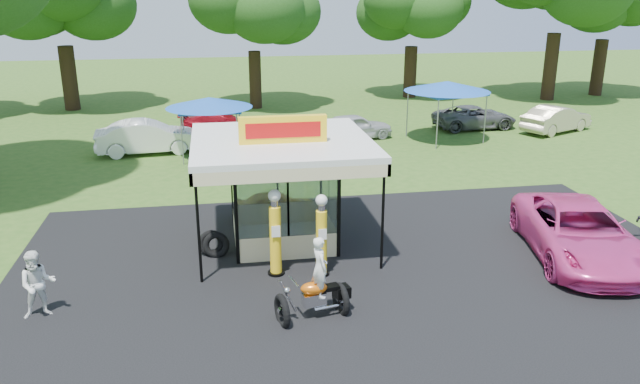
# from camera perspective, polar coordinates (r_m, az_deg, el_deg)

# --- Properties ---
(ground) EXTENTS (120.00, 120.00, 0.00)m
(ground) POSITION_cam_1_polar(r_m,az_deg,el_deg) (16.00, 5.99, -10.92)
(ground) COLOR #2E561A
(ground) RESTS_ON ground
(asphalt_apron) EXTENTS (20.00, 14.00, 0.04)m
(asphalt_apron) POSITION_cam_1_polar(r_m,az_deg,el_deg) (17.70, 4.25, -7.76)
(asphalt_apron) COLOR black
(asphalt_apron) RESTS_ON ground
(gas_station_kiosk) EXTENTS (5.40, 5.40, 4.18)m
(gas_station_kiosk) POSITION_cam_1_polar(r_m,az_deg,el_deg) (19.45, -3.47, 0.31)
(gas_station_kiosk) COLOR white
(gas_station_kiosk) RESTS_ON ground
(gas_pump_left) EXTENTS (0.48, 0.48, 2.55)m
(gas_pump_left) POSITION_cam_1_polar(r_m,az_deg,el_deg) (17.36, -4.10, -3.95)
(gas_pump_left) COLOR black
(gas_pump_left) RESTS_ON ground
(gas_pump_right) EXTENTS (0.45, 0.45, 2.42)m
(gas_pump_right) POSITION_cam_1_polar(r_m,az_deg,el_deg) (17.31, 0.13, -4.20)
(gas_pump_right) COLOR black
(gas_pump_right) RESTS_ON ground
(motorcycle) EXTENTS (1.93, 1.23, 2.20)m
(motorcycle) POSITION_cam_1_polar(r_m,az_deg,el_deg) (15.33, -0.27, -8.56)
(motorcycle) COLOR black
(motorcycle) RESTS_ON ground
(spare_tires) EXTENTS (0.96, 0.58, 0.82)m
(spare_tires) POSITION_cam_1_polar(r_m,az_deg,el_deg) (19.10, -9.69, -4.72)
(spare_tires) COLOR black
(spare_tires) RESTS_ON ground
(kiosk_car) EXTENTS (2.82, 1.13, 0.96)m
(kiosk_car) POSITION_cam_1_polar(r_m,az_deg,el_deg) (21.95, -4.06, -1.17)
(kiosk_car) COLOR yellow
(kiosk_car) RESTS_ON ground
(pink_sedan) EXTENTS (3.88, 6.36, 1.65)m
(pink_sedan) POSITION_cam_1_polar(r_m,az_deg,el_deg) (20.13, 22.56, -3.39)
(pink_sedan) COLOR #E53E93
(pink_sedan) RESTS_ON ground
(spectator_west) EXTENTS (0.97, 0.83, 1.74)m
(spectator_west) POSITION_cam_1_polar(r_m,az_deg,el_deg) (16.84, -24.40, -7.70)
(spectator_west) COLOR white
(spectator_west) RESTS_ON ground
(bg_car_a) EXTENTS (5.09, 2.22, 1.63)m
(bg_car_a) POSITION_cam_1_polar(r_m,az_deg,el_deg) (31.47, -15.47, 4.87)
(bg_car_a) COLOR white
(bg_car_a) RESTS_ON ground
(bg_car_b) EXTENTS (4.72, 2.80, 1.28)m
(bg_car_b) POSITION_cam_1_polar(r_m,az_deg,el_deg) (34.48, -8.99, 6.16)
(bg_car_b) COLOR maroon
(bg_car_b) RESTS_ON ground
(bg_car_c) EXTENTS (4.32, 2.60, 1.37)m
(bg_car_c) POSITION_cam_1_polar(r_m,az_deg,el_deg) (33.28, 3.19, 6.00)
(bg_car_c) COLOR #BAB9BE
(bg_car_c) RESTS_ON ground
(bg_car_d) EXTENTS (4.89, 2.54, 1.32)m
(bg_car_d) POSITION_cam_1_polar(r_m,az_deg,el_deg) (36.89, 13.95, 6.67)
(bg_car_d) COLOR #57575A
(bg_car_d) RESTS_ON ground
(bg_car_e) EXTENTS (4.71, 3.32, 1.47)m
(bg_car_e) POSITION_cam_1_polar(r_m,az_deg,el_deg) (37.33, 20.80, 6.27)
(bg_car_e) COLOR #C2B695
(bg_car_e) RESTS_ON ground
(tent_west) EXTENTS (4.06, 4.06, 2.84)m
(tent_west) POSITION_cam_1_polar(r_m,az_deg,el_deg) (29.92, -10.10, 8.02)
(tent_west) COLOR gray
(tent_west) RESTS_ON ground
(tent_east) EXTENTS (4.45, 4.45, 3.11)m
(tent_east) POSITION_cam_1_polar(r_m,az_deg,el_deg) (33.33, 11.55, 9.40)
(tent_east) COLOR gray
(tent_east) RESTS_ON ground
(oak_far_c) EXTENTS (8.96, 8.96, 10.56)m
(oak_far_c) POSITION_cam_1_polar(r_m,az_deg,el_deg) (41.68, -6.17, 16.76)
(oak_far_c) COLOR black
(oak_far_c) RESTS_ON ground
(oak_far_d) EXTENTS (8.49, 8.49, 10.10)m
(oak_far_d) POSITION_cam_1_polar(r_m,az_deg,el_deg) (46.27, 8.52, 16.49)
(oak_far_d) COLOR black
(oak_far_d) RESTS_ON ground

